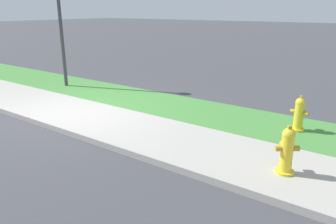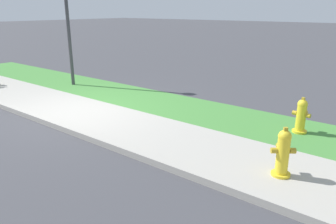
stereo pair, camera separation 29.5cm
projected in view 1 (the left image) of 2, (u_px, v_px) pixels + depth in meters
ground_plane at (74, 112)px, 8.16m from camera, size 120.00×120.00×0.00m
sidewalk_pavement at (74, 112)px, 8.16m from camera, size 18.00×1.90×0.01m
grass_verge at (127, 96)px, 9.64m from camera, size 18.00×1.94×0.01m
street_curb at (37, 121)px, 7.35m from camera, size 18.00×0.16×0.12m
fire_hydrant_by_grass_verge at (287, 151)px, 5.04m from camera, size 0.35×0.34×0.80m
fire_hydrant_near_corner at (299, 114)px, 6.85m from camera, size 0.38×0.35×0.76m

